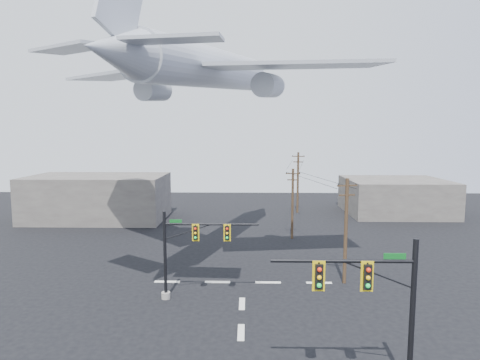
{
  "coord_description": "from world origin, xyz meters",
  "views": [
    {
      "loc": [
        0.38,
        -18.43,
        11.7
      ],
      "look_at": [
        -0.08,
        5.0,
        8.96
      ],
      "focal_mm": 30.0,
      "sensor_mm": 36.0,
      "label": 1
    }
  ],
  "objects_px": {
    "utility_pole_a": "(346,229)",
    "airliner": "(209,69)",
    "signal_mast_far": "(186,252)",
    "signal_mast_near": "(382,312)",
    "utility_pole_c": "(298,181)",
    "utility_pole_b": "(293,202)"
  },
  "relations": [
    {
      "from": "utility_pole_a",
      "to": "airliner",
      "type": "relative_size",
      "value": 0.26
    },
    {
      "from": "utility_pole_a",
      "to": "airliner",
      "type": "xyz_separation_m",
      "value": [
        -10.99,
        5.34,
        12.98
      ]
    },
    {
      "from": "utility_pole_a",
      "to": "airliner",
      "type": "height_order",
      "value": "airliner"
    },
    {
      "from": "signal_mast_far",
      "to": "airliner",
      "type": "height_order",
      "value": "airliner"
    },
    {
      "from": "signal_mast_near",
      "to": "utility_pole_a",
      "type": "relative_size",
      "value": 0.86
    },
    {
      "from": "signal_mast_near",
      "to": "signal_mast_far",
      "type": "relative_size",
      "value": 1.03
    },
    {
      "from": "utility_pole_c",
      "to": "airliner",
      "type": "distance_m",
      "value": 28.09
    },
    {
      "from": "utility_pole_b",
      "to": "signal_mast_near",
      "type": "bearing_deg",
      "value": -81.51
    },
    {
      "from": "signal_mast_near",
      "to": "utility_pole_c",
      "type": "bearing_deg",
      "value": 88.11
    },
    {
      "from": "utility_pole_b",
      "to": "utility_pole_a",
      "type": "bearing_deg",
      "value": -72.47
    },
    {
      "from": "signal_mast_far",
      "to": "utility_pole_c",
      "type": "relative_size",
      "value": 0.77
    },
    {
      "from": "signal_mast_far",
      "to": "utility_pole_a",
      "type": "xyz_separation_m",
      "value": [
        11.95,
        3.28,
        0.9
      ]
    },
    {
      "from": "utility_pole_a",
      "to": "utility_pole_b",
      "type": "xyz_separation_m",
      "value": [
        -2.65,
        13.31,
        -0.23
      ]
    },
    {
      "from": "utility_pole_a",
      "to": "utility_pole_c",
      "type": "distance_m",
      "value": 28.03
    },
    {
      "from": "signal_mast_near",
      "to": "utility_pole_b",
      "type": "relative_size",
      "value": 0.91
    },
    {
      "from": "utility_pole_c",
      "to": "utility_pole_a",
      "type": "bearing_deg",
      "value": -76.66
    },
    {
      "from": "signal_mast_far",
      "to": "utility_pole_c",
      "type": "xyz_separation_m",
      "value": [
        11.7,
        31.3,
        1.26
      ]
    },
    {
      "from": "utility_pole_a",
      "to": "utility_pole_c",
      "type": "height_order",
      "value": "utility_pole_c"
    },
    {
      "from": "utility_pole_a",
      "to": "airliner",
      "type": "distance_m",
      "value": 17.82
    },
    {
      "from": "utility_pole_b",
      "to": "signal_mast_far",
      "type": "bearing_deg",
      "value": -113.01
    },
    {
      "from": "utility_pole_c",
      "to": "airliner",
      "type": "bearing_deg",
      "value": -102.5
    },
    {
      "from": "signal_mast_near",
      "to": "utility_pole_a",
      "type": "xyz_separation_m",
      "value": [
        1.62,
        13.36,
        0.51
      ]
    }
  ]
}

